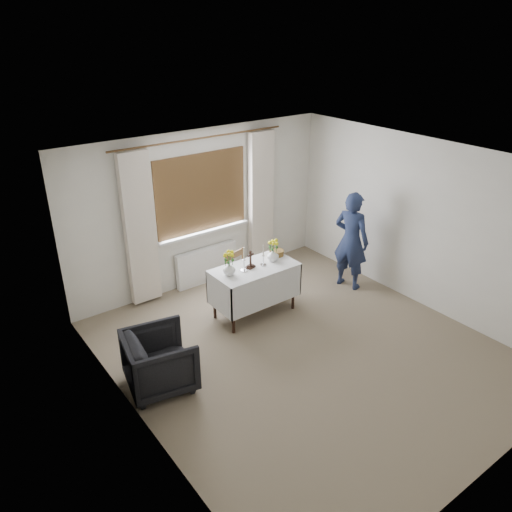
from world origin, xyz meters
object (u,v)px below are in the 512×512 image
(altar_table, at_px, (254,290))
(wooden_chair, at_px, (244,280))
(flower_vase_right, at_px, (273,255))
(armchair, at_px, (160,361))
(wooden_cross, at_px, (251,259))
(flower_vase_left, at_px, (229,269))
(person, at_px, (351,241))

(altar_table, distance_m, wooden_chair, 0.29)
(wooden_chair, relative_size, flower_vase_right, 4.75)
(armchair, bearing_deg, wooden_chair, -52.26)
(wooden_cross, xyz_separation_m, flower_vase_left, (-0.36, 0.01, -0.04))
(person, bearing_deg, armchair, 80.84)
(armchair, height_order, flower_vase_right, flower_vase_right)
(wooden_chair, relative_size, wooden_cross, 3.20)
(altar_table, relative_size, armchair, 1.60)
(altar_table, relative_size, wooden_chair, 1.45)
(altar_table, relative_size, flower_vase_left, 6.80)
(person, relative_size, flower_vase_right, 8.89)
(wooden_chair, relative_size, person, 0.53)
(altar_table, relative_size, person, 0.78)
(wooden_cross, bearing_deg, flower_vase_right, -13.77)
(altar_table, bearing_deg, person, -7.35)
(wooden_chair, height_order, flower_vase_right, flower_vase_right)
(armchair, distance_m, person, 3.63)
(wooden_cross, bearing_deg, person, -19.66)
(wooden_cross, height_order, flower_vase_left, wooden_cross)
(altar_table, bearing_deg, armchair, -160.97)
(wooden_chair, bearing_deg, altar_table, -103.95)
(flower_vase_right, bearing_deg, armchair, -163.57)
(wooden_chair, bearing_deg, wooden_cross, -115.36)
(wooden_cross, bearing_deg, altar_table, -32.96)
(flower_vase_left, bearing_deg, wooden_chair, 31.70)
(wooden_chair, xyz_separation_m, flower_vase_right, (0.33, -0.28, 0.43))
(wooden_chair, distance_m, armchair, 2.07)
(wooden_chair, xyz_separation_m, flower_vase_left, (-0.42, -0.26, 0.43))
(armchair, height_order, person, person)
(altar_table, distance_m, flower_vase_right, 0.58)
(wooden_chair, bearing_deg, flower_vase_left, -160.62)
(person, xyz_separation_m, wooden_cross, (-1.78, 0.24, 0.10))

